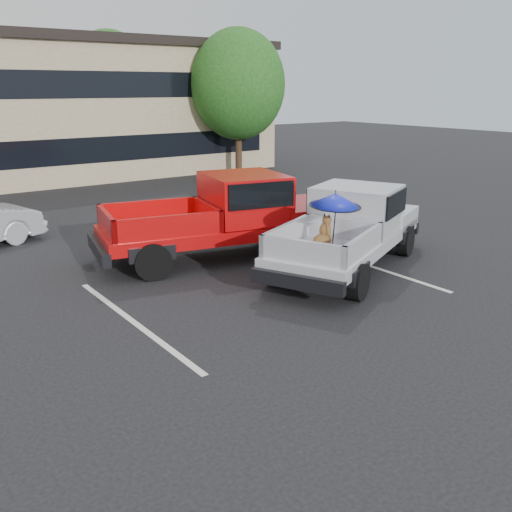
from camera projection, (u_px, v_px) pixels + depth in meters
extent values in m
plane|color=black|center=(330.00, 318.00, 10.54)|extent=(90.00, 90.00, 0.00)
cube|color=silver|center=(133.00, 322.00, 10.38)|extent=(0.12, 5.00, 0.01)
cube|color=silver|center=(363.00, 264.00, 13.78)|extent=(0.12, 5.00, 0.01)
cube|color=tan|center=(57.00, 111.00, 27.04)|extent=(20.00, 8.00, 6.00)
cube|color=black|center=(50.00, 42.00, 26.16)|extent=(20.40, 8.40, 0.40)
cube|color=black|center=(91.00, 150.00, 24.39)|extent=(18.00, 0.08, 1.10)
cube|color=black|center=(85.00, 85.00, 23.62)|extent=(18.00, 0.08, 1.10)
cylinder|color=#332114|center=(239.00, 146.00, 27.61)|extent=(0.32, 0.32, 2.73)
ellipsoid|color=#194B15|center=(238.00, 84.00, 26.80)|extent=(4.46, 4.46, 5.13)
cylinder|color=#332114|center=(114.00, 136.00, 32.07)|extent=(0.32, 0.32, 2.86)
ellipsoid|color=#194B15|center=(110.00, 81.00, 31.22)|extent=(4.68, 4.68, 5.38)
cylinder|color=black|center=(358.00, 282.00, 11.36)|extent=(0.81, 0.57, 0.76)
cylinder|color=black|center=(276.00, 268.00, 12.22)|extent=(0.81, 0.57, 0.76)
cylinder|color=black|center=(405.00, 241.00, 14.38)|extent=(0.81, 0.57, 0.76)
cylinder|color=black|center=(337.00, 232.00, 15.23)|extent=(0.81, 0.57, 0.76)
cube|color=silver|center=(347.00, 241.00, 13.26)|extent=(5.70, 4.00, 0.28)
cube|color=silver|center=(374.00, 216.00, 14.87)|extent=(2.17, 2.37, 0.46)
cube|color=black|center=(382.00, 224.00, 15.61)|extent=(1.00, 1.86, 0.30)
cube|color=black|center=(297.00, 282.00, 11.00)|extent=(0.98, 1.86, 0.28)
cube|color=silver|center=(356.00, 208.00, 13.52)|extent=(2.27, 2.36, 1.05)
cube|color=black|center=(357.00, 200.00, 13.47)|extent=(2.17, 2.39, 0.55)
cube|color=black|center=(323.00, 254.00, 12.02)|extent=(2.86, 2.63, 0.10)
cube|color=silver|center=(286.00, 235.00, 12.34)|extent=(2.13, 1.05, 0.50)
cube|color=silver|center=(364.00, 245.00, 11.53)|extent=(2.13, 1.05, 0.50)
cube|color=silver|center=(302.00, 253.00, 11.02)|extent=(0.86, 1.71, 0.50)
cube|color=silver|center=(342.00, 229.00, 12.86)|extent=(0.86, 1.71, 0.50)
ellipsoid|color=brown|center=(322.00, 240.00, 12.34)|extent=(0.54, 0.51, 0.29)
cylinder|color=brown|center=(329.00, 240.00, 12.51)|extent=(0.06, 0.06, 0.22)
cylinder|color=brown|center=(323.00, 239.00, 12.58)|extent=(0.06, 0.06, 0.22)
ellipsoid|color=brown|center=(325.00, 231.00, 12.42)|extent=(0.35, 0.34, 0.39)
cylinder|color=red|center=(326.00, 225.00, 12.40)|extent=(0.19, 0.19, 0.04)
sphere|color=brown|center=(327.00, 220.00, 12.42)|extent=(0.21, 0.21, 0.21)
cone|color=black|center=(329.00, 220.00, 12.53)|extent=(0.17, 0.15, 0.10)
cone|color=black|center=(329.00, 216.00, 12.35)|extent=(0.07, 0.07, 0.11)
cone|color=black|center=(325.00, 215.00, 12.40)|extent=(0.07, 0.07, 0.11)
cylinder|color=brown|center=(319.00, 246.00, 12.23)|extent=(0.26, 0.05, 0.09)
cylinder|color=black|center=(334.00, 225.00, 12.05)|extent=(0.02, 0.10, 1.05)
cone|color=#1723CC|center=(335.00, 200.00, 11.90)|extent=(1.10, 1.12, 0.36)
cylinder|color=black|center=(336.00, 192.00, 11.85)|extent=(0.02, 0.02, 0.10)
cylinder|color=black|center=(335.00, 206.00, 11.93)|extent=(1.10, 1.10, 0.09)
cylinder|color=black|center=(152.00, 262.00, 12.55)|extent=(0.88, 0.48, 0.83)
cylinder|color=black|center=(133.00, 240.00, 14.32)|extent=(0.88, 0.48, 0.83)
cylinder|color=black|center=(310.00, 243.00, 14.07)|extent=(0.88, 0.48, 0.83)
cylinder|color=black|center=(274.00, 225.00, 15.84)|extent=(0.88, 0.48, 0.83)
cube|color=#BE0A0B|center=(222.00, 229.00, 14.13)|extent=(6.23, 3.33, 0.31)
cube|color=#BE0A0B|center=(301.00, 212.00, 14.91)|extent=(2.06, 2.41, 0.50)
cube|color=black|center=(327.00, 225.00, 15.35)|extent=(0.68, 2.15, 0.33)
cube|color=black|center=(99.00, 249.00, 13.01)|extent=(0.66, 2.14, 0.31)
cube|color=#BE0A0B|center=(244.00, 197.00, 14.15)|extent=(2.20, 2.36, 1.15)
cube|color=black|center=(244.00, 188.00, 14.08)|extent=(2.07, 2.43, 0.60)
cube|color=black|center=(159.00, 232.00, 13.49)|extent=(2.90, 2.52, 0.11)
cube|color=#BE0A0B|center=(149.00, 211.00, 14.24)|extent=(2.49, 0.65, 0.55)
cube|color=#BE0A0B|center=(170.00, 228.00, 12.56)|extent=(2.49, 0.65, 0.55)
cube|color=#BE0A0B|center=(107.00, 224.00, 12.93)|extent=(0.54, 1.99, 0.55)
cube|color=#BE0A0B|center=(207.00, 214.00, 13.87)|extent=(0.54, 1.99, 0.55)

